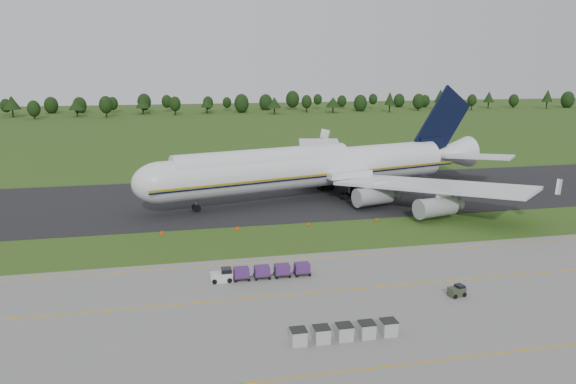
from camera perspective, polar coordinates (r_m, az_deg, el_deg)
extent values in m
plane|color=#2D4A16|center=(89.69, -2.09, -4.86)|extent=(600.00, 600.00, 0.00)
cube|color=slate|center=(59.03, 3.92, -14.84)|extent=(300.00, 52.00, 0.06)
cube|color=black|center=(116.33, -4.51, -0.66)|extent=(300.00, 40.00, 0.08)
cube|color=#CC910C|center=(69.48, 1.15, -10.30)|extent=(300.00, 0.25, 0.01)
cube|color=#CC910C|center=(54.02, 5.75, -17.69)|extent=(300.00, 0.20, 0.01)
cube|color=#CC910C|center=(80.38, -0.83, -6.97)|extent=(120.00, 0.20, 0.01)
cylinder|color=black|center=(320.90, -26.17, 7.20)|extent=(0.70, 0.70, 3.89)
cone|color=#1D3613|center=(320.52, -26.27, 8.15)|extent=(8.71, 8.71, 6.91)
cylinder|color=black|center=(304.03, -24.35, 7.07)|extent=(0.70, 0.70, 3.39)
sphere|color=#1D3613|center=(303.76, -24.42, 7.72)|extent=(6.24, 6.24, 6.24)
cylinder|color=black|center=(309.99, -20.62, 7.50)|extent=(0.70, 0.70, 3.50)
cone|color=#1D3613|center=(309.62, -20.69, 8.39)|extent=(8.20, 8.20, 6.23)
cylinder|color=black|center=(299.50, -17.96, 7.60)|extent=(0.70, 0.70, 4.25)
sphere|color=#1D3613|center=(299.16, -18.02, 8.43)|extent=(6.77, 6.77, 6.77)
cylinder|color=black|center=(313.21, -14.50, 7.95)|extent=(0.70, 0.70, 3.40)
cone|color=#1D3613|center=(312.85, -14.55, 8.82)|extent=(7.61, 7.61, 6.05)
cylinder|color=black|center=(303.67, -11.37, 8.01)|extent=(0.70, 0.70, 3.93)
sphere|color=#1D3613|center=(303.36, -11.40, 8.77)|extent=(5.98, 5.98, 5.98)
cylinder|color=black|center=(311.83, -8.22, 8.21)|extent=(0.70, 0.70, 3.41)
cone|color=#1D3613|center=(311.47, -8.25, 9.08)|extent=(6.88, 6.88, 6.06)
cylinder|color=black|center=(315.18, -4.73, 8.35)|extent=(0.70, 0.70, 3.32)
sphere|color=#1D3613|center=(314.92, -4.74, 8.96)|extent=(8.02, 8.02, 8.02)
cylinder|color=black|center=(304.49, -1.39, 8.22)|extent=(0.70, 0.70, 3.31)
cone|color=#1D3613|center=(304.13, -1.40, 9.08)|extent=(7.41, 7.41, 5.88)
cylinder|color=black|center=(314.56, 1.90, 8.43)|extent=(0.70, 0.70, 3.92)
sphere|color=#1D3613|center=(314.26, 1.91, 9.16)|extent=(5.75, 5.75, 5.75)
cylinder|color=black|center=(314.45, 4.59, 8.31)|extent=(0.70, 0.70, 3.08)
cone|color=#1D3613|center=(314.12, 4.60, 9.09)|extent=(8.30, 8.30, 5.48)
cylinder|color=black|center=(326.47, 7.34, 8.41)|extent=(0.70, 0.70, 2.89)
sphere|color=#1D3613|center=(326.24, 7.36, 8.93)|extent=(7.58, 7.58, 7.58)
cylinder|color=black|center=(321.10, 10.27, 8.34)|extent=(0.70, 0.70, 4.10)
cone|color=#1D3613|center=(320.70, 10.31, 9.35)|extent=(5.77, 5.77, 7.28)
cylinder|color=black|center=(335.19, 13.09, 8.35)|extent=(0.70, 0.70, 3.48)
sphere|color=#1D3613|center=(334.93, 13.12, 8.96)|extent=(6.84, 6.84, 6.84)
cylinder|color=black|center=(344.10, 15.16, 8.42)|extent=(0.70, 0.70, 4.31)
cone|color=#1D3613|center=(343.71, 15.22, 9.42)|extent=(6.91, 6.91, 7.67)
cylinder|color=black|center=(346.42, 18.14, 8.21)|extent=(0.70, 0.70, 3.79)
sphere|color=#1D3613|center=(346.15, 18.19, 8.86)|extent=(5.34, 5.34, 5.34)
cylinder|color=black|center=(364.39, 19.68, 8.30)|extent=(0.70, 0.70, 3.64)
cone|color=#1D3613|center=(364.07, 19.74, 9.09)|extent=(6.32, 6.32, 6.47)
cylinder|color=black|center=(372.55, 21.91, 8.16)|extent=(0.70, 0.70, 2.99)
sphere|color=#1D3613|center=(372.34, 21.95, 8.63)|extent=(5.91, 5.91, 5.91)
cylinder|color=black|center=(373.52, 24.79, 8.00)|extent=(0.70, 0.70, 4.13)
cone|color=#1D3613|center=(373.17, 24.87, 8.88)|extent=(6.24, 6.24, 7.35)
cylinder|color=black|center=(388.36, 26.48, 7.91)|extent=(0.70, 0.70, 3.14)
sphere|color=#1D3613|center=(388.15, 26.53, 8.39)|extent=(7.91, 7.91, 7.91)
cylinder|color=silver|center=(115.54, 2.32, 2.40)|extent=(62.01, 22.63, 7.70)
cylinder|color=silver|center=(110.57, -2.55, 2.87)|extent=(36.71, 14.71, 6.00)
sphere|color=silver|center=(104.57, -12.78, 0.94)|extent=(7.70, 7.70, 7.70)
cone|color=silver|center=(136.76, 16.05, 3.80)|extent=(13.19, 9.97, 7.31)
cube|color=gold|center=(112.35, 3.26, 1.75)|extent=(66.36, 16.79, 0.37)
cube|color=silver|center=(107.30, 14.36, 0.64)|extent=(31.61, 34.68, 0.59)
cube|color=silver|center=(140.18, 3.49, 3.89)|extent=(17.92, 37.77, 0.59)
cylinder|color=gray|center=(108.40, 8.67, -0.42)|extent=(8.09, 5.15, 3.42)
cylinder|color=gray|center=(102.54, 14.79, -1.50)|extent=(8.09, 5.15, 3.42)
cylinder|color=gray|center=(130.84, 1.93, 2.05)|extent=(8.09, 5.15, 3.42)
cylinder|color=gray|center=(143.42, 1.53, 3.04)|extent=(8.09, 5.15, 3.42)
cube|color=black|center=(134.08, 15.40, 6.77)|extent=(15.26, 4.38, 17.17)
cube|color=silver|center=(132.11, 18.91, 3.43)|extent=(14.10, 13.87, 0.48)
cube|color=silver|center=(143.70, 14.40, 4.46)|extent=(9.86, 15.03, 0.48)
cylinder|color=slate|center=(107.33, -9.32, -1.35)|extent=(0.38, 0.38, 2.35)
cylinder|color=black|center=(107.45, -9.31, -1.60)|extent=(1.58, 1.27, 1.39)
cylinder|color=slate|center=(115.74, 6.23, -0.19)|extent=(0.38, 0.38, 2.35)
cylinder|color=black|center=(115.85, 6.22, -0.42)|extent=(1.58, 1.27, 1.39)
cylinder|color=slate|center=(123.75, 3.84, 0.73)|extent=(0.38, 0.38, 2.35)
cylinder|color=black|center=(123.85, 3.84, 0.51)|extent=(1.58, 1.27, 1.39)
cube|color=silver|center=(73.43, -6.78, -8.57)|extent=(2.80, 1.51, 1.19)
cylinder|color=black|center=(72.76, -7.48, -9.03)|extent=(0.65, 0.24, 0.65)
cube|color=black|center=(73.76, -4.75, -8.60)|extent=(2.16, 1.62, 0.13)
cube|color=#43205D|center=(73.53, -4.76, -8.13)|extent=(1.94, 1.51, 1.19)
cylinder|color=black|center=(73.04, -5.35, -9.00)|extent=(0.37, 0.16, 0.37)
cube|color=black|center=(74.12, -2.66, -8.45)|extent=(2.16, 1.62, 0.13)
cube|color=#43205D|center=(73.88, -2.67, -7.99)|extent=(1.94, 1.51, 1.19)
cylinder|color=black|center=(73.37, -3.23, -8.86)|extent=(0.37, 0.16, 0.37)
cube|color=black|center=(74.57, -0.60, -8.30)|extent=(2.16, 1.62, 0.13)
cube|color=#43205D|center=(74.34, -0.60, -7.84)|extent=(1.94, 1.51, 1.19)
cylinder|color=black|center=(73.80, -1.14, -8.70)|extent=(0.37, 0.16, 0.37)
cube|color=black|center=(75.12, 1.44, -8.14)|extent=(2.16, 1.62, 0.13)
cube|color=#43205D|center=(74.89, 1.44, -7.68)|extent=(1.94, 1.51, 1.19)
cylinder|color=black|center=(74.32, 0.92, -8.54)|extent=(0.37, 0.16, 0.37)
cylinder|color=black|center=(73.53, -6.77, -8.76)|extent=(0.65, 0.24, 0.65)
cube|color=#323827|center=(71.62, 16.77, -9.68)|extent=(2.18, 1.56, 1.09)
cylinder|color=black|center=(70.93, 16.49, -10.12)|extent=(0.55, 0.20, 0.55)
cylinder|color=black|center=(72.52, 17.01, -9.63)|extent=(0.55, 0.20, 0.55)
cube|color=#A4A4A4|center=(57.88, 1.06, -14.52)|extent=(1.53, 1.53, 1.53)
cube|color=black|center=(57.51, 1.07, -13.82)|extent=(1.62, 1.62, 0.08)
cube|color=#A4A4A4|center=(58.42, 3.43, -14.27)|extent=(1.53, 1.53, 1.53)
cube|color=black|center=(58.05, 3.44, -13.57)|extent=(1.62, 1.62, 0.08)
cube|color=#A4A4A4|center=(59.05, 5.74, -14.00)|extent=(1.53, 1.53, 1.53)
cube|color=black|center=(58.69, 5.76, -13.30)|extent=(1.62, 1.62, 0.08)
cube|color=#A4A4A4|center=(59.77, 8.00, -13.72)|extent=(1.53, 1.53, 1.53)
cube|color=black|center=(59.41, 8.02, -13.03)|extent=(1.62, 1.62, 0.08)
cube|color=#A4A4A4|center=(60.57, 10.19, -13.42)|extent=(1.53, 1.53, 1.53)
cube|color=black|center=(60.22, 10.22, -12.74)|extent=(1.62, 1.62, 0.08)
cube|color=#DB4006|center=(94.20, -12.69, -4.10)|extent=(0.50, 0.12, 0.60)
cube|color=black|center=(94.28, -12.68, -4.27)|extent=(0.30, 0.30, 0.04)
cube|color=#DB4006|center=(94.79, -5.17, -3.72)|extent=(0.50, 0.12, 0.60)
cube|color=black|center=(94.87, -5.16, -3.88)|extent=(0.30, 0.30, 0.04)
cube|color=#DB4006|center=(96.97, 2.13, -3.29)|extent=(0.50, 0.12, 0.60)
cube|color=black|center=(97.05, 2.13, -3.44)|extent=(0.30, 0.30, 0.04)
cube|color=#DB4006|center=(100.64, 8.99, -2.83)|extent=(0.50, 0.12, 0.60)
cube|color=black|center=(100.72, 8.99, -2.98)|extent=(0.30, 0.30, 0.04)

